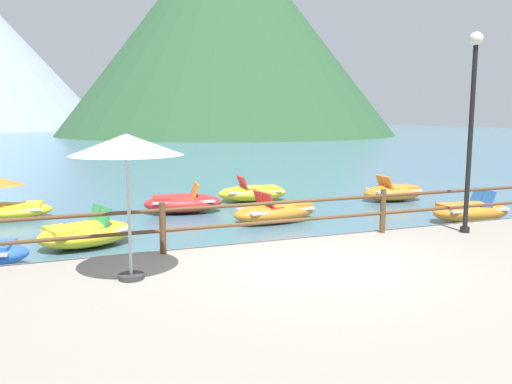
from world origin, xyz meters
TOP-DOWN VIEW (x-y plane):
  - ground_plane at (0.00, 40.00)m, footprint 200.00×200.00m
  - promenade_dock at (0.00, -2.20)m, footprint 28.00×8.00m
  - dock_railing at (-0.00, 1.55)m, footprint 23.92×0.12m
  - lamp_post at (4.07, 0.93)m, footprint 0.28×0.28m
  - beach_umbrella at (-3.13, 0.24)m, footprint 1.70×1.70m
  - pedal_boat_0 at (-3.60, 4.29)m, footprint 2.47×1.97m
  - pedal_boat_1 at (6.47, 3.27)m, footprint 2.40×1.36m
  - pedal_boat_2 at (6.69, 7.08)m, footprint 2.28×1.31m
  - pedal_boat_3 at (2.10, 8.71)m, footprint 2.48×1.37m
  - pedal_boat_4 at (1.46, 5.24)m, footprint 2.70×1.52m
  - pedal_boat_5 at (-5.54, 8.36)m, footprint 2.57×1.51m
  - pedal_boat_6 at (-0.63, 7.51)m, footprint 2.50×1.59m
  - cliff_headland at (20.02, 72.64)m, footprint 52.32×52.32m

SIDE VIEW (x-z plane):
  - ground_plane at x=0.00m, z-range 0.00..0.00m
  - promenade_dock at x=0.00m, z-range 0.00..0.40m
  - pedal_boat_4 at x=1.46m, z-range -0.15..0.72m
  - pedal_boat_0 at x=-3.60m, z-range -0.15..0.73m
  - pedal_boat_3 at x=2.10m, z-range -0.15..0.74m
  - pedal_boat_2 at x=6.69m, z-range -0.14..0.74m
  - pedal_boat_1 at x=6.47m, z-range -0.14..0.75m
  - pedal_boat_6 at x=-0.63m, z-range -0.14..0.75m
  - pedal_boat_5 at x=-5.54m, z-range -0.21..0.98m
  - dock_railing at x=0.00m, z-range 0.51..1.46m
  - beach_umbrella at x=-3.13m, z-range 1.33..3.57m
  - lamp_post at x=4.07m, z-range 0.83..5.04m
  - cliff_headland at x=20.02m, z-range -1.02..32.30m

